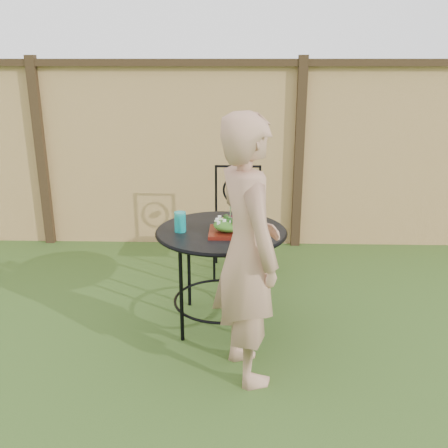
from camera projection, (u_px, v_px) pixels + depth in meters
The scene contains 9 objects.
ground at pixel (130, 358), 3.26m from camera, with size 60.00×60.00×0.00m, color #284917.
fence at pixel (170, 154), 5.05m from camera, with size 8.00×0.12×1.90m.
patio_table at pixel (221, 248), 3.53m from camera, with size 0.92×0.92×0.72m.
patio_chair at pixel (238, 218), 4.49m from camera, with size 0.46×0.46×0.95m.
diner at pixel (248, 251), 2.88m from camera, with size 0.58×0.38×1.60m, color tan.
salad_plate at pixel (229, 232), 3.40m from camera, with size 0.27×0.27×0.02m, color #440C09.
salad at pixel (229, 225), 3.38m from camera, with size 0.21×0.21×0.08m, color #235614.
fork at pixel (230, 207), 3.34m from camera, with size 0.01×0.01×0.18m, color silver.
drinking_glass at pixel (180, 222), 3.43m from camera, with size 0.08×0.08×0.14m, color #0EA9A6.
Camera 1 is at (0.70, -2.80, 1.85)m, focal length 40.00 mm.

